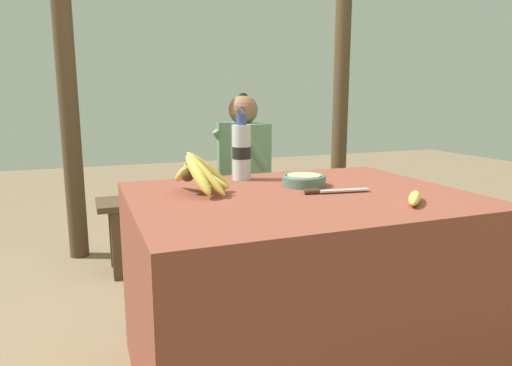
{
  "coord_description": "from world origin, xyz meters",
  "views": [
    {
      "loc": [
        -0.73,
        -1.45,
        1.07
      ],
      "look_at": [
        -0.15,
        0.05,
        0.76
      ],
      "focal_mm": 32.0,
      "sensor_mm": 36.0,
      "label": 1
    }
  ],
  "objects_px": {
    "knife": "(328,191)",
    "banana_bunch_green": "(170,187)",
    "seated_vendor": "(237,165)",
    "wooden_bench": "(238,202)",
    "loose_banana_front": "(415,198)",
    "banana_bunch_ripe": "(200,173)",
    "support_post_near": "(67,87)",
    "support_post_far": "(341,89)",
    "water_bottle": "(242,151)",
    "serving_bowl": "(304,180)"
  },
  "relations": [
    {
      "from": "knife",
      "to": "banana_bunch_green",
      "type": "bearing_deg",
      "value": 111.29
    },
    {
      "from": "seated_vendor",
      "to": "wooden_bench",
      "type": "bearing_deg",
      "value": -124.82
    },
    {
      "from": "loose_banana_front",
      "to": "seated_vendor",
      "type": "relative_size",
      "value": 0.14
    },
    {
      "from": "banana_bunch_ripe",
      "to": "wooden_bench",
      "type": "height_order",
      "value": "banana_bunch_ripe"
    },
    {
      "from": "seated_vendor",
      "to": "support_post_near",
      "type": "distance_m",
      "value": 1.19
    },
    {
      "from": "support_post_far",
      "to": "water_bottle",
      "type": "bearing_deg",
      "value": -133.29
    },
    {
      "from": "support_post_far",
      "to": "knife",
      "type": "bearing_deg",
      "value": -122.27
    },
    {
      "from": "water_bottle",
      "to": "support_post_near",
      "type": "distance_m",
      "value": 1.6
    },
    {
      "from": "water_bottle",
      "to": "loose_banana_front",
      "type": "bearing_deg",
      "value": -58.24
    },
    {
      "from": "wooden_bench",
      "to": "seated_vendor",
      "type": "height_order",
      "value": "seated_vendor"
    },
    {
      "from": "loose_banana_front",
      "to": "seated_vendor",
      "type": "bearing_deg",
      "value": 92.85
    },
    {
      "from": "support_post_near",
      "to": "support_post_far",
      "type": "relative_size",
      "value": 1.0
    },
    {
      "from": "serving_bowl",
      "to": "banana_bunch_ripe",
      "type": "bearing_deg",
      "value": 179.96
    },
    {
      "from": "loose_banana_front",
      "to": "banana_bunch_green",
      "type": "distance_m",
      "value": 1.73
    },
    {
      "from": "banana_bunch_ripe",
      "to": "knife",
      "type": "height_order",
      "value": "banana_bunch_ripe"
    },
    {
      "from": "banana_bunch_green",
      "to": "support_post_near",
      "type": "distance_m",
      "value": 0.93
    },
    {
      "from": "water_bottle",
      "to": "knife",
      "type": "relative_size",
      "value": 1.23
    },
    {
      "from": "banana_bunch_green",
      "to": "support_post_near",
      "type": "xyz_separation_m",
      "value": [
        -0.56,
        0.4,
        0.62
      ]
    },
    {
      "from": "water_bottle",
      "to": "banana_bunch_green",
      "type": "height_order",
      "value": "water_bottle"
    },
    {
      "from": "loose_banana_front",
      "to": "support_post_far",
      "type": "xyz_separation_m",
      "value": [
        0.95,
        2.03,
        0.39
      ]
    },
    {
      "from": "banana_bunch_green",
      "to": "wooden_bench",
      "type": "bearing_deg",
      "value": -0.54
    },
    {
      "from": "banana_bunch_ripe",
      "to": "wooden_bench",
      "type": "bearing_deg",
      "value": 65.59
    },
    {
      "from": "seated_vendor",
      "to": "banana_bunch_green",
      "type": "xyz_separation_m",
      "value": [
        -0.43,
        0.05,
        -0.13
      ]
    },
    {
      "from": "loose_banana_front",
      "to": "wooden_bench",
      "type": "height_order",
      "value": "loose_banana_front"
    },
    {
      "from": "serving_bowl",
      "to": "support_post_near",
      "type": "height_order",
      "value": "support_post_near"
    },
    {
      "from": "wooden_bench",
      "to": "support_post_near",
      "type": "height_order",
      "value": "support_post_near"
    },
    {
      "from": "serving_bowl",
      "to": "support_post_near",
      "type": "bearing_deg",
      "value": 118.12
    },
    {
      "from": "knife",
      "to": "seated_vendor",
      "type": "xyz_separation_m",
      "value": [
        0.11,
        1.35,
        -0.1
      ]
    },
    {
      "from": "serving_bowl",
      "to": "water_bottle",
      "type": "xyz_separation_m",
      "value": [
        -0.18,
        0.22,
        0.1
      ]
    },
    {
      "from": "wooden_bench",
      "to": "banana_bunch_green",
      "type": "height_order",
      "value": "banana_bunch_green"
    },
    {
      "from": "loose_banana_front",
      "to": "support_post_far",
      "type": "height_order",
      "value": "support_post_far"
    },
    {
      "from": "seated_vendor",
      "to": "support_post_far",
      "type": "xyz_separation_m",
      "value": [
        1.03,
        0.45,
        0.5
      ]
    },
    {
      "from": "banana_bunch_green",
      "to": "knife",
      "type": "bearing_deg",
      "value": -76.86
    },
    {
      "from": "water_bottle",
      "to": "knife",
      "type": "xyz_separation_m",
      "value": [
        0.2,
        -0.38,
        -0.11
      ]
    },
    {
      "from": "serving_bowl",
      "to": "support_post_far",
      "type": "bearing_deg",
      "value": 54.86
    },
    {
      "from": "loose_banana_front",
      "to": "seated_vendor",
      "type": "xyz_separation_m",
      "value": [
        -0.08,
        1.59,
        -0.1
      ]
    },
    {
      "from": "banana_bunch_ripe",
      "to": "water_bottle",
      "type": "bearing_deg",
      "value": 42.6
    },
    {
      "from": "banana_bunch_ripe",
      "to": "support_post_near",
      "type": "relative_size",
      "value": 0.13
    },
    {
      "from": "knife",
      "to": "support_post_near",
      "type": "bearing_deg",
      "value": 124.46
    },
    {
      "from": "banana_bunch_ripe",
      "to": "support_post_far",
      "type": "xyz_separation_m",
      "value": [
        1.57,
        1.63,
        0.33
      ]
    },
    {
      "from": "banana_bunch_green",
      "to": "support_post_far",
      "type": "distance_m",
      "value": 1.63
    },
    {
      "from": "banana_bunch_ripe",
      "to": "banana_bunch_green",
      "type": "distance_m",
      "value": 1.27
    },
    {
      "from": "serving_bowl",
      "to": "knife",
      "type": "relative_size",
      "value": 0.7
    },
    {
      "from": "banana_bunch_green",
      "to": "support_post_far",
      "type": "xyz_separation_m",
      "value": [
        1.46,
        0.4,
        0.62
      ]
    },
    {
      "from": "support_post_near",
      "to": "support_post_far",
      "type": "xyz_separation_m",
      "value": [
        2.02,
        0.0,
        0.0
      ]
    },
    {
      "from": "serving_bowl",
      "to": "wooden_bench",
      "type": "height_order",
      "value": "serving_bowl"
    },
    {
      "from": "water_bottle",
      "to": "banana_bunch_green",
      "type": "relative_size",
      "value": 0.94
    },
    {
      "from": "knife",
      "to": "support_post_far",
      "type": "relative_size",
      "value": 0.11
    },
    {
      "from": "water_bottle",
      "to": "wooden_bench",
      "type": "height_order",
      "value": "water_bottle"
    },
    {
      "from": "serving_bowl",
      "to": "knife",
      "type": "xyz_separation_m",
      "value": [
        0.02,
        -0.16,
        -0.01
      ]
    }
  ]
}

